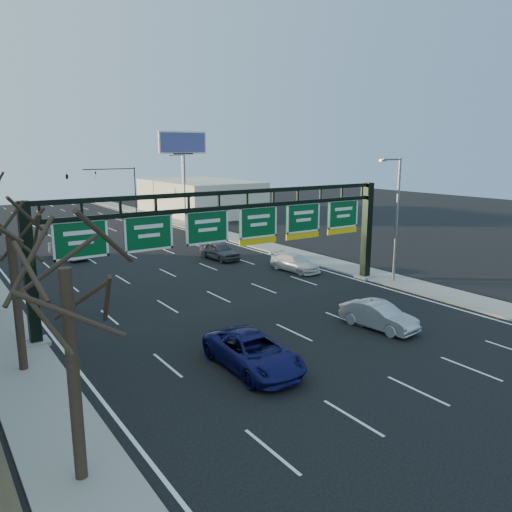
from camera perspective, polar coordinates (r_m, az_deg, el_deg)
ground at (r=25.62m, az=7.17°, el=-9.96°), size 160.00×160.00×0.00m
sidewalk_right at (r=48.29m, az=2.84°, el=0.70°), size 3.00×120.00×0.12m
lane_markings at (r=41.98m, az=-11.22°, el=-1.33°), size 21.60×120.00×0.01m
sign_gantry at (r=30.67m, az=-2.33°, el=2.79°), size 24.60×1.20×7.20m
building_right_distant at (r=76.92m, az=-6.50°, el=6.72°), size 12.00×20.00×5.00m
tree_near at (r=14.15m, az=-21.34°, el=2.78°), size 3.60×3.60×8.86m
tree_gantry at (r=22.99m, az=-26.53°, el=4.68°), size 3.60×3.60×8.48m
streetlight_near at (r=37.22m, az=15.70°, el=4.70°), size 2.15×0.22×9.00m
streetlight_far at (r=64.41m, az=-8.29°, el=7.95°), size 2.15×0.22×9.00m
billboard_right at (r=69.85m, az=-8.34°, el=11.53°), size 7.00×0.50×12.00m
traffic_signal_mast at (r=75.90m, az=-18.06°, el=8.41°), size 10.16×0.54×7.00m
car_blue_suv at (r=22.49m, az=-0.33°, el=-10.94°), size 2.74×5.67×1.55m
car_silver_sedan at (r=28.12m, az=13.84°, el=-6.63°), size 2.03×4.52×1.44m
car_white_wagon at (r=40.16m, az=4.47°, el=-0.78°), size 2.38×4.76×1.33m
car_grey_far at (r=44.43m, az=-4.22°, el=0.61°), size 2.16×4.64×1.54m
car_silver_distant at (r=47.68m, az=-20.55°, el=0.74°), size 2.70×5.30×1.66m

